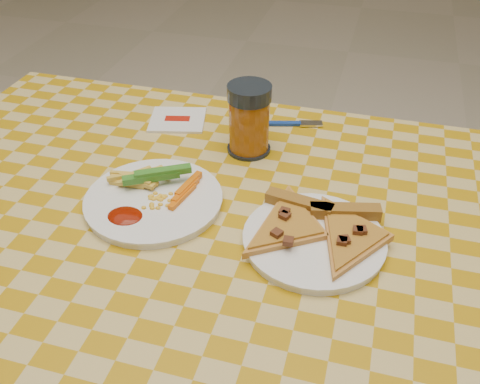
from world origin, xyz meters
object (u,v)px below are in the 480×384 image
Objects in this scene: plate_left at (154,201)px; plate_right at (314,241)px; drink_glass at (249,120)px; table at (222,259)px.

plate_right is (0.28, -0.03, 0.00)m from plate_left.
plate_right is 1.58× the size of drink_glass.
drink_glass is at bearing 125.33° from plate_right.
drink_glass reaches higher than table.
table is at bearing -86.18° from drink_glass.
drink_glass is at bearing 93.82° from table.
drink_glass reaches higher than plate_left.
drink_glass is (0.11, 0.21, 0.06)m from plate_left.
plate_right reaches higher than table.
table is at bearing -10.75° from plate_left.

